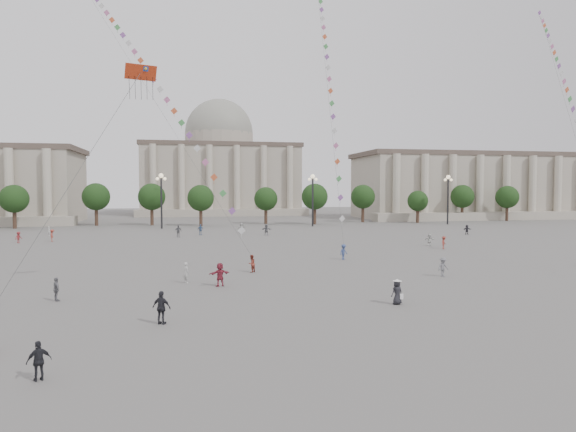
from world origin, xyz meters
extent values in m
plane|color=#5C5A57|center=(0.00, 0.00, 0.00)|extent=(360.00, 360.00, 0.00)
cube|color=#A69E8B|center=(75.00, 95.00, 8.00)|extent=(80.00, 22.00, 16.00)
cube|color=#51443B|center=(75.00, 95.00, 16.60)|extent=(81.60, 22.44, 1.20)
cube|color=#A69E8B|center=(75.00, 82.00, 1.00)|extent=(84.00, 4.00, 2.00)
cube|color=#A69E8B|center=(0.00, 130.00, 10.00)|extent=(46.00, 30.00, 20.00)
cube|color=#51443B|center=(0.00, 130.00, 20.60)|extent=(46.92, 30.60, 1.20)
cube|color=#A69E8B|center=(0.00, 113.00, 1.00)|extent=(48.30, 4.00, 2.00)
cylinder|color=#A69E8B|center=(0.00, 130.00, 22.50)|extent=(21.00, 21.00, 5.00)
sphere|color=gray|center=(0.00, 130.00, 25.00)|extent=(21.00, 21.00, 21.00)
cylinder|color=#37251B|center=(-42.00, 78.00, 1.76)|extent=(0.70, 0.70, 3.52)
sphere|color=black|center=(-42.00, 78.00, 5.44)|extent=(5.12, 5.12, 5.12)
cylinder|color=#37251B|center=(-30.00, 78.00, 1.76)|extent=(0.70, 0.70, 3.52)
sphere|color=black|center=(-30.00, 78.00, 5.44)|extent=(5.12, 5.12, 5.12)
cylinder|color=#37251B|center=(-18.00, 78.00, 1.76)|extent=(0.70, 0.70, 3.52)
sphere|color=black|center=(-18.00, 78.00, 5.44)|extent=(5.12, 5.12, 5.12)
cylinder|color=#37251B|center=(-6.00, 78.00, 1.76)|extent=(0.70, 0.70, 3.52)
sphere|color=black|center=(-6.00, 78.00, 5.44)|extent=(5.12, 5.12, 5.12)
cylinder|color=#37251B|center=(6.00, 78.00, 1.76)|extent=(0.70, 0.70, 3.52)
sphere|color=black|center=(6.00, 78.00, 5.44)|extent=(5.12, 5.12, 5.12)
cylinder|color=#37251B|center=(18.00, 78.00, 1.76)|extent=(0.70, 0.70, 3.52)
sphere|color=black|center=(18.00, 78.00, 5.44)|extent=(5.12, 5.12, 5.12)
cylinder|color=#37251B|center=(30.00, 78.00, 1.76)|extent=(0.70, 0.70, 3.52)
sphere|color=black|center=(30.00, 78.00, 5.44)|extent=(5.12, 5.12, 5.12)
cylinder|color=#37251B|center=(42.00, 78.00, 1.76)|extent=(0.70, 0.70, 3.52)
sphere|color=black|center=(42.00, 78.00, 5.44)|extent=(5.12, 5.12, 5.12)
cylinder|color=#37251B|center=(54.00, 78.00, 1.76)|extent=(0.70, 0.70, 3.52)
sphere|color=black|center=(54.00, 78.00, 5.44)|extent=(5.12, 5.12, 5.12)
cylinder|color=#37251B|center=(66.00, 78.00, 1.76)|extent=(0.70, 0.70, 3.52)
sphere|color=black|center=(66.00, 78.00, 5.44)|extent=(5.12, 5.12, 5.12)
cylinder|color=#262628|center=(-15.00, 70.00, 5.00)|extent=(0.36, 0.36, 10.00)
sphere|color=#FFE5B2|center=(-15.00, 70.00, 10.20)|extent=(0.90, 0.90, 0.90)
sphere|color=#FFE5B2|center=(-15.70, 70.00, 9.60)|extent=(0.60, 0.60, 0.60)
sphere|color=#FFE5B2|center=(-14.30, 70.00, 9.60)|extent=(0.60, 0.60, 0.60)
cylinder|color=#262628|center=(15.00, 70.00, 5.00)|extent=(0.36, 0.36, 10.00)
sphere|color=#FFE5B2|center=(15.00, 70.00, 10.20)|extent=(0.90, 0.90, 0.90)
sphere|color=#FFE5B2|center=(14.30, 70.00, 9.60)|extent=(0.60, 0.60, 0.60)
sphere|color=#FFE5B2|center=(15.70, 70.00, 9.60)|extent=(0.60, 0.60, 0.60)
cylinder|color=#262628|center=(45.00, 70.00, 5.00)|extent=(0.36, 0.36, 10.00)
sphere|color=#FFE5B2|center=(45.00, 70.00, 10.20)|extent=(0.90, 0.90, 0.90)
sphere|color=#FFE5B2|center=(44.30, 70.00, 9.60)|extent=(0.60, 0.60, 0.60)
sphere|color=#FFE5B2|center=(45.70, 70.00, 9.60)|extent=(0.60, 0.60, 0.60)
imported|color=#395782|center=(-8.06, 54.46, 0.88)|extent=(1.12, 0.71, 1.77)
imported|color=maroon|center=(-33.58, 46.53, 0.80)|extent=(1.10, 1.19, 1.61)
imported|color=beige|center=(-1.06, 56.08, 0.92)|extent=(1.76, 1.28, 1.84)
imported|color=slate|center=(11.56, 9.25, 0.84)|extent=(1.21, 0.88, 1.69)
imported|color=silver|center=(21.55, 31.79, 0.81)|extent=(1.52, 0.52, 1.62)
imported|color=maroon|center=(21.84, 28.33, 0.81)|extent=(1.16, 1.18, 1.62)
imported|color=#242228|center=(35.87, 46.70, 0.82)|extent=(1.56, 0.64, 1.64)
imported|color=silver|center=(-32.33, 57.80, 0.76)|extent=(0.61, 0.67, 1.53)
imported|color=slate|center=(2.65, 52.10, 0.90)|extent=(1.73, 1.20, 1.80)
imported|color=#B5B5B1|center=(-10.38, 10.54, 0.84)|extent=(0.64, 0.73, 1.69)
imported|color=#5C5D61|center=(-11.62, 51.17, 0.96)|extent=(1.21, 0.77, 1.92)
imported|color=#9F382B|center=(-29.47, 47.91, 0.88)|extent=(0.85, 1.24, 1.77)
imported|color=black|center=(-11.73, -2.20, 0.95)|extent=(1.20, 0.92, 1.89)
imported|color=maroon|center=(-7.78, 8.57, 0.93)|extent=(1.80, 1.10, 1.85)
imported|color=slate|center=(-19.02, 5.33, 0.81)|extent=(0.80, 1.02, 1.62)
imported|color=black|center=(-16.11, -10.00, 0.80)|extent=(1.01, 0.77, 1.60)
imported|color=maroon|center=(-4.51, 14.79, 0.80)|extent=(0.97, 0.99, 1.61)
imported|color=#36487B|center=(6.32, 21.30, 0.83)|extent=(1.24, 1.10, 1.67)
imported|color=black|center=(3.28, -0.08, 0.82)|extent=(0.91, 0.71, 1.64)
cone|color=white|center=(3.28, -0.08, 1.62)|extent=(0.52, 0.52, 0.14)
cylinder|color=white|center=(3.28, -0.08, 1.56)|extent=(0.60, 0.60, 0.02)
cube|color=white|center=(3.53, -0.23, 0.55)|extent=(0.22, 0.10, 0.35)
cube|color=#A82D11|center=(-13.38, 6.56, 15.88)|extent=(2.25, 1.17, 1.02)
cube|color=green|center=(-13.73, 6.52, 16.13)|extent=(0.39, 0.29, 0.34)
cube|color=#1B3C97|center=(-13.03, 6.52, 16.13)|extent=(0.39, 0.29, 0.34)
sphere|color=gold|center=(-13.73, 6.48, 16.13)|extent=(0.20, 0.20, 0.20)
sphere|color=gold|center=(-13.03, 6.48, 16.13)|extent=(0.20, 0.20, 0.20)
cylinder|color=#3F3F3F|center=(-16.41, 0.27, 8.74)|extent=(0.02, 0.02, 19.97)
cylinder|color=#3F3F3F|center=(-15.37, 31.26, 20.53)|extent=(0.02, 0.02, 54.83)
cube|color=silver|center=(-5.28, 15.97, 3.74)|extent=(0.76, 0.25, 0.76)
cube|color=#8C51A2|center=(-6.06, 17.14, 5.54)|extent=(0.76, 0.25, 0.76)
cube|color=#46994F|center=(-6.84, 18.32, 7.20)|extent=(0.76, 0.25, 0.76)
cube|color=#D25931|center=(-7.61, 19.50, 8.78)|extent=(0.76, 0.25, 0.76)
cube|color=#C3679C|center=(-8.39, 20.67, 10.30)|extent=(0.76, 0.25, 0.76)
cube|color=silver|center=(-9.16, 21.85, 11.78)|extent=(0.76, 0.25, 0.76)
cube|color=#8C51A2|center=(-9.94, 23.03, 13.21)|extent=(0.76, 0.25, 0.76)
cube|color=#46994F|center=(-10.72, 24.20, 14.62)|extent=(0.76, 0.25, 0.76)
cube|color=#D25931|center=(-11.49, 25.38, 16.00)|extent=(0.76, 0.25, 0.76)
cube|color=#C3679C|center=(-12.27, 26.55, 17.36)|extent=(0.76, 0.25, 0.76)
cube|color=silver|center=(-13.04, 27.73, 18.70)|extent=(0.76, 0.25, 0.76)
cube|color=#8C51A2|center=(-13.82, 28.91, 20.02)|extent=(0.76, 0.25, 0.76)
cube|color=#46994F|center=(-14.60, 30.08, 21.33)|extent=(0.76, 0.25, 0.76)
cube|color=#D25931|center=(-15.37, 31.26, 22.62)|extent=(0.76, 0.25, 0.76)
cube|color=#C3679C|center=(-16.15, 32.44, 23.89)|extent=(0.76, 0.25, 0.76)
cube|color=silver|center=(-16.92, 33.61, 25.15)|extent=(0.76, 0.25, 0.76)
cube|color=#8C51A2|center=(-17.70, 34.79, 26.40)|extent=(0.76, 0.25, 0.76)
cube|color=#46994F|center=(-18.48, 35.97, 27.64)|extent=(0.76, 0.25, 0.76)
cube|color=#D25931|center=(-19.25, 37.14, 28.87)|extent=(0.76, 0.25, 0.76)
cube|color=#C3679C|center=(-20.03, 38.32, 30.09)|extent=(0.76, 0.25, 0.76)
cube|color=silver|center=(-20.80, 39.50, 31.30)|extent=(0.76, 0.25, 0.76)
cylinder|color=#3F3F3F|center=(8.81, 39.35, 28.05)|extent=(0.02, 0.02, 64.40)
cube|color=silver|center=(6.48, 22.47, 4.37)|extent=(0.76, 0.25, 0.76)
cube|color=#8C51A2|center=(6.64, 23.63, 6.67)|extent=(0.76, 0.25, 0.76)
cube|color=#46994F|center=(6.80, 24.80, 8.79)|extent=(0.76, 0.25, 0.76)
cube|color=#D25931|center=(6.96, 25.96, 10.81)|extent=(0.76, 0.25, 0.76)
cube|color=#C3679C|center=(7.12, 27.12, 12.76)|extent=(0.76, 0.25, 0.76)
cube|color=silver|center=(7.28, 28.29, 14.65)|extent=(0.76, 0.25, 0.76)
cube|color=#8C51A2|center=(7.44, 29.45, 16.49)|extent=(0.76, 0.25, 0.76)
cube|color=#46994F|center=(7.60, 30.62, 18.29)|extent=(0.76, 0.25, 0.76)
cube|color=#D25931|center=(7.76, 31.78, 20.06)|extent=(0.76, 0.25, 0.76)
cube|color=#C3679C|center=(7.92, 32.95, 21.79)|extent=(0.76, 0.25, 0.76)
cube|color=silver|center=(8.08, 34.11, 23.51)|extent=(0.76, 0.25, 0.76)
cube|color=#8C51A2|center=(8.24, 35.28, 25.20)|extent=(0.76, 0.25, 0.76)
cube|color=#46994F|center=(8.41, 36.44, 26.86)|extent=(0.76, 0.25, 0.76)
cube|color=#D25931|center=(8.57, 37.61, 28.51)|extent=(0.76, 0.25, 0.76)
cube|color=#C3679C|center=(8.73, 38.77, 30.15)|extent=(0.76, 0.25, 0.76)
cube|color=silver|center=(8.89, 39.93, 31.76)|extent=(0.76, 0.25, 0.76)
cube|color=#8C51A2|center=(9.05, 41.10, 33.36)|extent=(0.76, 0.25, 0.76)
cube|color=#46994F|center=(9.21, 42.26, 34.95)|extent=(0.76, 0.25, 0.76)
cylinder|color=#3F3F3F|center=(35.63, 24.61, 19.00)|extent=(0.02, 0.02, 57.26)
cube|color=silver|center=(31.91, 18.04, 15.26)|extent=(0.76, 0.25, 0.76)
cube|color=#8C51A2|center=(32.84, 19.68, 16.70)|extent=(0.76, 0.25, 0.76)
cube|color=#46994F|center=(33.77, 21.33, 18.13)|extent=(0.76, 0.25, 0.76)
cube|color=#D25931|center=(34.70, 22.97, 19.53)|extent=(0.76, 0.25, 0.76)
cube|color=#C3679C|center=(35.63, 24.61, 20.92)|extent=(0.76, 0.25, 0.76)
cube|color=silver|center=(36.56, 26.26, 22.28)|extent=(0.76, 0.25, 0.76)
cube|color=#8C51A2|center=(37.49, 27.90, 23.63)|extent=(0.76, 0.25, 0.76)
cube|color=#46994F|center=(38.42, 29.54, 24.97)|extent=(0.76, 0.25, 0.76)
cube|color=#D25931|center=(39.35, 31.19, 26.29)|extent=(0.76, 0.25, 0.76)
cube|color=#C3679C|center=(40.28, 32.83, 27.60)|extent=(0.76, 0.25, 0.76)
cube|color=silver|center=(41.21, 34.47, 28.90)|extent=(0.76, 0.25, 0.76)
cube|color=#8C51A2|center=(42.14, 36.12, 30.19)|extent=(0.76, 0.25, 0.76)
cube|color=#46994F|center=(43.07, 37.76, 31.47)|extent=(0.76, 0.25, 0.76)
cube|color=#D25931|center=(44.00, 39.40, 32.74)|extent=(0.76, 0.25, 0.76)
cube|color=#C3679C|center=(44.93, 41.04, 34.00)|extent=(0.76, 0.25, 0.76)
cube|color=silver|center=(45.86, 42.69, 35.25)|extent=(0.76, 0.25, 0.76)
cube|color=#8C51A2|center=(46.79, 44.33, 36.50)|extent=(0.76, 0.25, 0.76)
camera|label=1|loc=(-10.31, -31.53, 7.60)|focal=32.00mm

